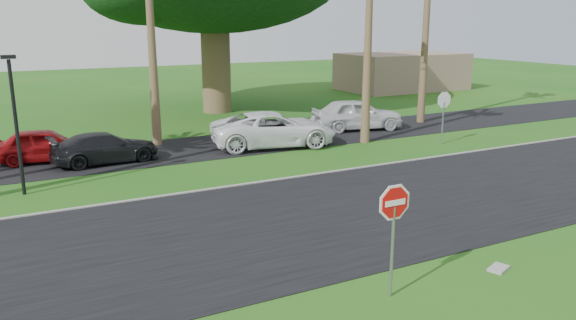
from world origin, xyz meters
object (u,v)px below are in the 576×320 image
(car_red, at_px, (44,145))
(car_pickup, at_px, (357,114))
(car_dark, at_px, (105,148))
(stop_sign_far, at_px, (444,107))
(stop_sign_near, at_px, (394,217))
(car_minivan, at_px, (274,130))

(car_red, bearing_deg, car_pickup, -80.81)
(car_dark, bearing_deg, car_pickup, -89.23)
(stop_sign_far, relative_size, car_red, 0.65)
(stop_sign_near, distance_m, car_pickup, 18.71)
(stop_sign_far, height_order, car_minivan, stop_sign_far)
(car_dark, relative_size, car_pickup, 0.89)
(stop_sign_far, xyz_separation_m, car_minivan, (-7.28, 3.20, -0.97))
(car_red, relative_size, car_dark, 0.95)
(stop_sign_near, xyz_separation_m, car_minivan, (4.22, 14.20, -0.97))
(stop_sign_far, height_order, car_red, stop_sign_far)
(car_minivan, bearing_deg, car_red, 90.85)
(car_dark, distance_m, car_minivan, 7.49)
(stop_sign_far, xyz_separation_m, car_pickup, (-1.55, 4.82, -0.95))
(car_pickup, bearing_deg, car_minivan, 119.34)
(stop_sign_near, relative_size, car_red, 0.65)
(car_dark, relative_size, car_minivan, 0.74)
(stop_sign_near, relative_size, car_minivan, 0.46)
(stop_sign_far, height_order, car_dark, stop_sign_far)
(car_minivan, bearing_deg, car_pickup, -62.86)
(stop_sign_near, xyz_separation_m, car_dark, (-3.26, 14.63, -1.15))
(car_red, relative_size, car_minivan, 0.71)
(stop_sign_near, bearing_deg, stop_sign_far, 43.73)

